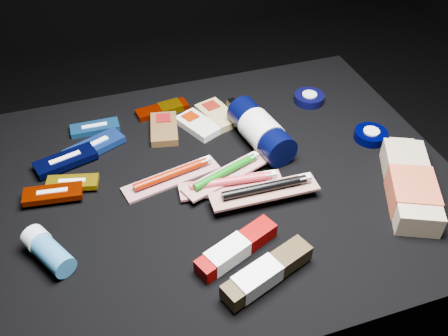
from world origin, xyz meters
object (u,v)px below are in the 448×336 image
object	(u,v)px
lotion_bottle	(261,130)
toothpaste_carton_red	(234,250)
deodorant_stick	(48,251)
bodywash_bottle	(410,186)

from	to	relation	value
lotion_bottle	toothpaste_carton_red	xyz separation A→B (m)	(-0.16, -0.28, -0.02)
toothpaste_carton_red	deodorant_stick	bearing A→B (deg)	140.21
lotion_bottle	deodorant_stick	xyz separation A→B (m)	(-0.47, -0.19, -0.02)
deodorant_stick	toothpaste_carton_red	distance (m)	0.33
bodywash_bottle	deodorant_stick	distance (m)	0.70
lotion_bottle	deodorant_stick	distance (m)	0.51
bodywash_bottle	toothpaste_carton_red	xyz separation A→B (m)	(-0.38, -0.04, -0.01)
lotion_bottle	bodywash_bottle	size ratio (longest dim) A/B	0.95
toothpaste_carton_red	lotion_bottle	bearing A→B (deg)	37.77
deodorant_stick	toothpaste_carton_red	world-z (taller)	deodorant_stick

